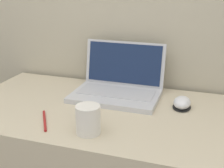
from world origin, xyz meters
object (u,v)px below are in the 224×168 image
at_px(laptop, 118,85).
at_px(computer_mouse, 182,103).
at_px(drink_cup, 88,119).
at_px(pen, 45,120).

xyz_separation_m(laptop, computer_mouse, (0.27, -0.05, -0.03)).
xyz_separation_m(drink_cup, pen, (-0.18, 0.03, -0.04)).
relative_size(drink_cup, pen, 0.70).
distance_m(drink_cup, pen, 0.18).
distance_m(drink_cup, computer_mouse, 0.40).
relative_size(computer_mouse, pen, 0.71).
distance_m(laptop, drink_cup, 0.35).
relative_size(laptop, drink_cup, 3.74).
bearing_deg(laptop, drink_cup, -88.59).
xyz_separation_m(laptop, drink_cup, (0.01, -0.35, 0.00)).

